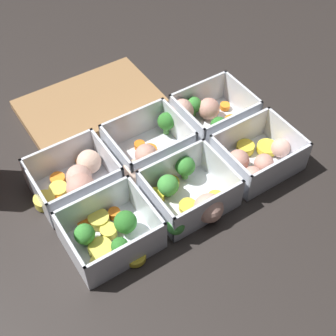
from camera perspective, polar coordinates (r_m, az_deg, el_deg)
The scene contains 8 objects.
ground_plane at distance 0.86m, azimuth 0.00°, elevation -1.02°, with size 4.00×4.00×0.00m, color #282321.
container_near_left at distance 0.76m, azimuth -7.13°, elevation -7.96°, with size 0.14×0.14×0.07m.
container_near_center at distance 0.80m, azimuth 2.69°, elevation -3.28°, with size 0.15×0.15×0.07m.
container_near_right at distance 0.88m, azimuth 10.82°, elevation 1.24°, with size 0.14×0.12×0.07m.
container_far_left at distance 0.84m, azimuth -11.06°, elevation -1.37°, with size 0.15×0.12×0.07m.
container_far_center at distance 0.87m, azimuth -2.48°, elevation 1.96°, with size 0.16×0.14×0.07m.
container_far_right at distance 0.94m, azimuth 4.44°, elevation 6.54°, with size 0.16×0.14×0.07m.
cutting_board at distance 1.00m, azimuth -9.50°, elevation 7.71°, with size 0.28×0.18×0.02m.
Camera 1 is at (-0.30, -0.46, 0.66)m, focal length 50.00 mm.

